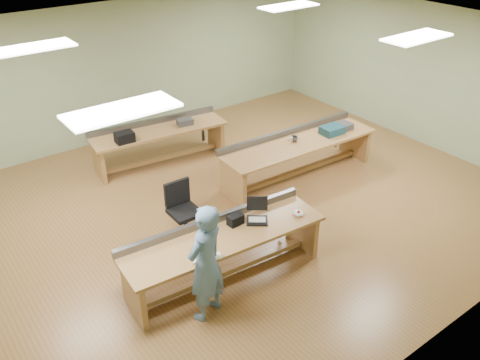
# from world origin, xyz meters

# --- Properties ---
(floor) EXTENTS (10.00, 10.00, 0.00)m
(floor) POSITION_xyz_m (0.00, 0.00, 0.00)
(floor) COLOR brown
(floor) RESTS_ON ground
(ceiling) EXTENTS (10.00, 10.00, 0.00)m
(ceiling) POSITION_xyz_m (0.00, 0.00, 3.00)
(ceiling) COLOR silver
(ceiling) RESTS_ON wall_back
(wall_back) EXTENTS (10.00, 0.04, 3.00)m
(wall_back) POSITION_xyz_m (0.00, 4.00, 1.50)
(wall_back) COLOR #98AB81
(wall_back) RESTS_ON floor
(wall_front) EXTENTS (10.00, 0.04, 3.00)m
(wall_front) POSITION_xyz_m (0.00, -4.00, 1.50)
(wall_front) COLOR #98AB81
(wall_front) RESTS_ON floor
(wall_right) EXTENTS (0.04, 8.00, 3.00)m
(wall_right) POSITION_xyz_m (5.00, 0.00, 1.50)
(wall_right) COLOR #98AB81
(wall_right) RESTS_ON floor
(fluor_panels) EXTENTS (6.20, 3.50, 0.03)m
(fluor_panels) POSITION_xyz_m (0.00, 0.00, 2.97)
(fluor_panels) COLOR white
(fluor_panels) RESTS_ON ceiling
(workbench_front) EXTENTS (3.07, 1.04, 0.86)m
(workbench_front) POSITION_xyz_m (-1.19, -1.42, 0.56)
(workbench_front) COLOR #A57245
(workbench_front) RESTS_ON floor
(workbench_mid) EXTENTS (3.33, 1.03, 0.86)m
(workbench_mid) POSITION_xyz_m (1.72, 0.20, 0.57)
(workbench_mid) COLOR #A57245
(workbench_mid) RESTS_ON floor
(workbench_back) EXTENTS (2.84, 1.07, 0.86)m
(workbench_back) POSITION_xyz_m (-0.16, 2.32, 0.55)
(workbench_back) COLOR #A57245
(workbench_back) RESTS_ON floor
(person) EXTENTS (0.72, 0.59, 1.71)m
(person) POSITION_xyz_m (-1.81, -1.91, 0.85)
(person) COLOR slate
(person) RESTS_ON floor
(laptop_base) EXTENTS (0.40, 0.39, 0.03)m
(laptop_base) POSITION_xyz_m (-0.61, -1.46, 0.77)
(laptop_base) COLOR black
(laptop_base) RESTS_ON workbench_front
(laptop_screen) EXTENTS (0.25, 0.20, 0.24)m
(laptop_screen) POSITION_xyz_m (-0.54, -1.36, 0.99)
(laptop_screen) COLOR black
(laptop_screen) RESTS_ON laptop_base
(keyboard) EXTENTS (0.42, 0.26, 0.02)m
(keyboard) POSITION_xyz_m (-1.68, -1.73, 0.76)
(keyboard) COLOR silver
(keyboard) RESTS_ON workbench_front
(trackball_mouse) EXTENTS (0.16, 0.18, 0.07)m
(trackball_mouse) POSITION_xyz_m (-0.01, -1.69, 0.79)
(trackball_mouse) COLOR white
(trackball_mouse) RESTS_ON workbench_front
(camera_bag) EXTENTS (0.23, 0.16, 0.15)m
(camera_bag) POSITION_xyz_m (-0.90, -1.32, 0.83)
(camera_bag) COLOR black
(camera_bag) RESTS_ON workbench_front
(task_chair) EXTENTS (0.54, 0.54, 0.98)m
(task_chair) POSITION_xyz_m (-1.14, -0.24, 0.36)
(task_chair) COLOR black
(task_chair) RESTS_ON floor
(parts_bin_teal) EXTENTS (0.45, 0.35, 0.15)m
(parts_bin_teal) POSITION_xyz_m (2.49, 0.05, 0.83)
(parts_bin_teal) COLOR #163B47
(parts_bin_teal) RESTS_ON workbench_mid
(parts_bin_grey) EXTENTS (0.45, 0.29, 0.12)m
(parts_bin_grey) POSITION_xyz_m (2.77, 0.07, 0.81)
(parts_bin_grey) COLOR #38383A
(parts_bin_grey) RESTS_ON workbench_mid
(mug) EXTENTS (0.15, 0.15, 0.11)m
(mug) POSITION_xyz_m (1.65, 0.24, 0.80)
(mug) COLOR #38383A
(mug) RESTS_ON workbench_mid
(drinks_can) EXTENTS (0.07, 0.07, 0.11)m
(drinks_can) POSITION_xyz_m (1.58, 0.23, 0.80)
(drinks_can) COLOR silver
(drinks_can) RESTS_ON workbench_mid
(storage_box_back) EXTENTS (0.37, 0.28, 0.20)m
(storage_box_back) POSITION_xyz_m (-0.97, 2.17, 0.85)
(storage_box_back) COLOR black
(storage_box_back) RESTS_ON workbench_back
(tray_back) EXTENTS (0.34, 0.27, 0.12)m
(tray_back) POSITION_xyz_m (0.39, 2.18, 0.81)
(tray_back) COLOR #38383A
(tray_back) RESTS_ON workbench_back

